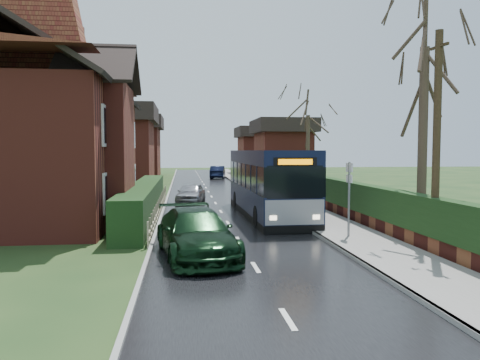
{
  "coord_description": "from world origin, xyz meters",
  "views": [
    {
      "loc": [
        -1.98,
        -18.61,
        3.26
      ],
      "look_at": [
        0.82,
        4.23,
        1.8
      ],
      "focal_mm": 35.0,
      "sensor_mm": 36.0,
      "label": 1
    }
  ],
  "objects": [
    {
      "name": "bus_stop_sign",
      "position": [
        4.0,
        -2.34,
        1.88
      ],
      "size": [
        0.12,
        0.43,
        2.85
      ],
      "rotation": [
        0.0,
        0.0,
        0.13
      ],
      "color": "slate",
      "rests_on": "ground"
    },
    {
      "name": "bus",
      "position": [
        2.2,
        4.18,
        1.62
      ],
      "size": [
        2.63,
        10.77,
        3.26
      ],
      "rotation": [
        0.0,
        0.0,
        0.02
      ],
      "color": "black",
      "rests_on": "ground"
    },
    {
      "name": "road",
      "position": [
        0.0,
        10.0,
        0.01
      ],
      "size": [
        6.0,
        100.0,
        0.02
      ],
      "primitive_type": "cube",
      "color": "black",
      "rests_on": "ground"
    },
    {
      "name": "ground",
      "position": [
        0.0,
        0.0,
        0.0
      ],
      "size": [
        140.0,
        140.0,
        0.0
      ],
      "primitive_type": "plane",
      "color": "#3A4E21",
      "rests_on": "ground"
    },
    {
      "name": "front_hedge",
      "position": [
        -3.9,
        5.0,
        0.8
      ],
      "size": [
        1.2,
        16.0,
        1.6
      ],
      "primitive_type": "cube",
      "color": "black",
      "rests_on": "ground"
    },
    {
      "name": "tree_house_side",
      "position": [
        -11.34,
        15.76,
        7.67
      ],
      "size": [
        4.52,
        4.52,
        10.27
      ],
      "color": "#3B2E23",
      "rests_on": "ground"
    },
    {
      "name": "picket_fence",
      "position": [
        -3.15,
        5.0,
        0.45
      ],
      "size": [
        0.1,
        16.0,
        0.9
      ],
      "primitive_type": null,
      "color": "tan",
      "rests_on": "ground"
    },
    {
      "name": "car_silver",
      "position": [
        -1.5,
        10.13,
        0.64
      ],
      "size": [
        2.13,
        3.94,
        1.27
      ],
      "primitive_type": "imported",
      "rotation": [
        0.0,
        0.0,
        -0.18
      ],
      "color": "#A5A5AA",
      "rests_on": "ground"
    },
    {
      "name": "pavement",
      "position": [
        4.25,
        10.0,
        0.07
      ],
      "size": [
        2.5,
        100.0,
        0.14
      ],
      "primitive_type": "cube",
      "color": "slate",
      "rests_on": "ground"
    },
    {
      "name": "car_distant",
      "position": [
        2.0,
        35.07,
        0.74
      ],
      "size": [
        2.15,
        4.65,
        1.48
      ],
      "primitive_type": "imported",
      "rotation": [
        0.0,
        0.0,
        3.01
      ],
      "color": "black",
      "rests_on": "ground"
    },
    {
      "name": "tree_right_far",
      "position": [
        9.0,
        21.72,
        6.79
      ],
      "size": [
        4.7,
        4.7,
        9.08
      ],
      "color": "#392C21",
      "rests_on": "ground"
    },
    {
      "name": "right_wall_hedge",
      "position": [
        5.8,
        10.0,
        1.02
      ],
      "size": [
        0.6,
        50.0,
        1.8
      ],
      "color": "maroon",
      "rests_on": "ground"
    },
    {
      "name": "car_green",
      "position": [
        -1.6,
        -4.46,
        0.73
      ],
      "size": [
        2.77,
        5.27,
        1.46
      ],
      "primitive_type": "imported",
      "rotation": [
        0.0,
        0.0,
        0.15
      ],
      "color": "black",
      "rests_on": "ground"
    },
    {
      "name": "brick_house",
      "position": [
        -8.73,
        4.78,
        4.38
      ],
      "size": [
        9.3,
        14.6,
        10.3
      ],
      "color": "maroon",
      "rests_on": "ground"
    },
    {
      "name": "kerb_left",
      "position": [
        -3.05,
        10.0,
        0.05
      ],
      "size": [
        0.12,
        100.0,
        0.1
      ],
      "primitive_type": "cube",
      "color": "gray",
      "rests_on": "ground"
    },
    {
      "name": "telegraph_pole",
      "position": [
        5.8,
        -5.0,
        3.5
      ],
      "size": [
        0.24,
        0.89,
        6.92
      ],
      "rotation": [
        0.0,
        0.0,
        0.07
      ],
      "color": "#2E2214",
      "rests_on": "ground"
    },
    {
      "name": "kerb_right",
      "position": [
        3.05,
        10.0,
        0.07
      ],
      "size": [
        0.12,
        100.0,
        0.14
      ],
      "primitive_type": "cube",
      "color": "gray",
      "rests_on": "ground"
    },
    {
      "name": "tree_right_near",
      "position": [
        6.63,
        -2.62,
        7.41
      ],
      "size": [
        4.59,
        4.59,
        9.92
      ],
      "color": "#3A2C22",
      "rests_on": "ground"
    }
  ]
}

